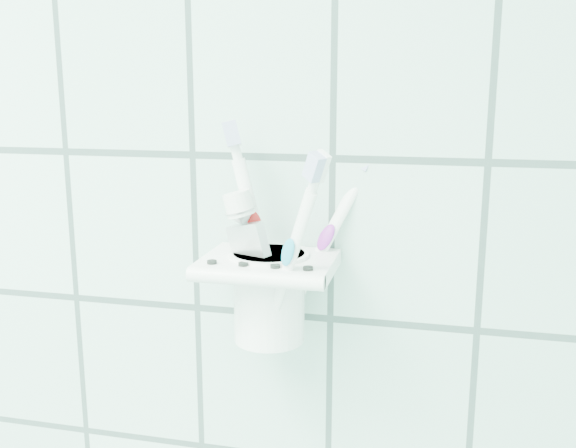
# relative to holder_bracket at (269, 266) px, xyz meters

# --- Properties ---
(holder_bracket) EXTENTS (0.12, 0.10, 0.04)m
(holder_bracket) POSITION_rel_holder_bracket_xyz_m (0.00, 0.00, 0.00)
(holder_bracket) COLOR white
(holder_bracket) RESTS_ON wall_back
(cup) EXTENTS (0.07, 0.07, 0.08)m
(cup) POSITION_rel_holder_bracket_xyz_m (-0.00, 0.00, -0.03)
(cup) COLOR white
(cup) RESTS_ON holder_bracket
(toothbrush_pink) EXTENTS (0.06, 0.02, 0.20)m
(toothbrush_pink) POSITION_rel_holder_bracket_xyz_m (0.01, 0.01, 0.04)
(toothbrush_pink) COLOR white
(toothbrush_pink) RESTS_ON cup
(toothbrush_blue) EXTENTS (0.08, 0.06, 0.18)m
(toothbrush_blue) POSITION_rel_holder_bracket_xyz_m (0.01, 0.01, 0.03)
(toothbrush_blue) COLOR white
(toothbrush_blue) RESTS_ON cup
(toothbrush_orange) EXTENTS (0.07, 0.06, 0.19)m
(toothbrush_orange) POSITION_rel_holder_bracket_xyz_m (-0.00, -0.01, 0.03)
(toothbrush_orange) COLOR white
(toothbrush_orange) RESTS_ON cup
(toothpaste_tube) EXTENTS (0.06, 0.04, 0.14)m
(toothpaste_tube) POSITION_rel_holder_bracket_xyz_m (0.00, -0.00, 0.01)
(toothpaste_tube) COLOR silver
(toothpaste_tube) RESTS_ON cup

